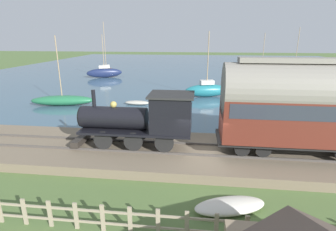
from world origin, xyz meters
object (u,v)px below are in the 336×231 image
sailboat_navy (104,72)px  rowboat_far_out (287,104)px  rowboat_near_shore (137,103)px  beached_dinghy (230,206)px  passenger_coach (304,104)px  sailboat_brown (106,69)px  steam_locomotive (145,117)px  rowboat_mid_harbor (154,115)px  rowboat_off_pier (269,110)px  sailboat_teal (207,90)px  sailboat_green (62,100)px  sailboat_black (294,68)px  sailboat_yellow (262,68)px

sailboat_navy → rowboat_far_out: (-15.66, -23.59, -0.60)m
rowboat_near_shore → beached_dinghy: beached_dinghy is taller
passenger_coach → sailboat_brown: 40.70m
steam_locomotive → sailboat_navy: (27.78, 12.35, -1.44)m
passenger_coach → rowboat_near_shore: bearing=45.0°
beached_dinghy → rowboat_mid_harbor: bearing=23.0°
steam_locomotive → rowboat_far_out: size_ratio=3.12×
passenger_coach → sailboat_navy: sailboat_navy is taller
steam_locomotive → rowboat_off_pier: steam_locomotive is taller
sailboat_teal → rowboat_mid_harbor: size_ratio=2.70×
sailboat_green → sailboat_brown: size_ratio=0.73×
sailboat_black → rowboat_far_out: size_ratio=3.78×
sailboat_teal → rowboat_far_out: 8.24m
steam_locomotive → rowboat_mid_harbor: size_ratio=2.57×
sailboat_yellow → beached_dinghy: size_ratio=2.34×
sailboat_green → rowboat_off_pier: size_ratio=2.53×
rowboat_far_out → beached_dinghy: 18.00m
sailboat_green → rowboat_mid_harbor: 9.99m
sailboat_black → rowboat_near_shore: 35.58m
rowboat_mid_harbor → sailboat_black: bearing=-65.0°
sailboat_teal → rowboat_mid_harbor: (-8.46, 4.44, -0.56)m
sailboat_teal → rowboat_near_shore: bearing=108.0°
beached_dinghy → sailboat_brown: bearing=25.6°
sailboat_teal → sailboat_brown: sailboat_brown is taller
sailboat_green → beached_dinghy: sailboat_green is taller
sailboat_yellow → rowboat_off_pier: bearing=138.8°
sailboat_teal → rowboat_far_out: bearing=-129.1°
rowboat_off_pier → rowboat_mid_harbor: size_ratio=1.01×
passenger_coach → sailboat_brown: (33.97, 22.26, -2.62)m
sailboat_yellow → rowboat_far_out: (-25.77, 3.24, -0.48)m
steam_locomotive → sailboat_navy: size_ratio=0.98×
sailboat_black → sailboat_brown: (-3.91, 34.57, -0.11)m
sailboat_teal → passenger_coach: bearing=-179.4°
sailboat_brown → rowboat_far_out: size_ratio=4.22×
passenger_coach → rowboat_mid_harbor: (7.03, 8.72, -3.03)m
passenger_coach → sailboat_teal: (15.50, 4.28, -2.47)m
sailboat_black → sailboat_green: (-27.81, 30.55, -0.23)m
sailboat_black → rowboat_off_pier: (-27.96, 11.29, -0.50)m
beached_dinghy → rowboat_far_out: bearing=-23.1°
passenger_coach → sailboat_black: 39.91m
sailboat_brown → sailboat_teal: bearing=-115.8°
sailboat_yellow → sailboat_brown: sailboat_brown is taller
passenger_coach → rowboat_mid_harbor: size_ratio=3.24×
passenger_coach → rowboat_near_shore: passenger_coach is taller
rowboat_near_shore → passenger_coach: bearing=-135.3°
rowboat_far_out → sailboat_black: bearing=0.4°
rowboat_mid_harbor → passenger_coach: bearing=-159.6°
sailboat_green → sailboat_brown: bearing=-0.4°
sailboat_green → sailboat_brown: sailboat_brown is taller
rowboat_off_pier → beached_dinghy: 15.17m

